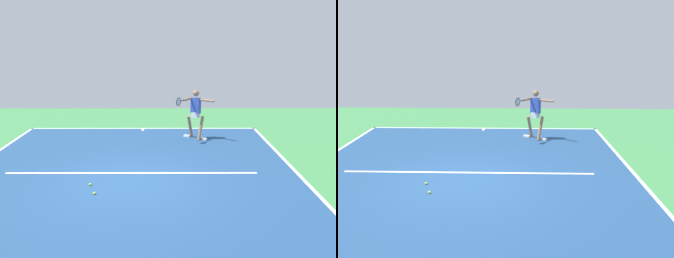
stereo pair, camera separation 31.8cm
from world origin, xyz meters
TOP-DOWN VIEW (x-y plane):
  - ground_plane at (0.00, 0.00)m, footprint 19.82×19.82m
  - court_surface at (0.00, 0.00)m, footprint 9.28×11.36m
  - court_line_baseline_near at (0.00, -5.63)m, footprint 9.28×0.10m
  - court_line_sideline_left at (-4.59, 0.00)m, footprint 0.10×11.36m
  - court_line_service at (0.00, -0.69)m, footprint 6.96×0.10m
  - court_line_centre_mark at (0.00, -5.43)m, footprint 0.10×0.30m
  - tennis_player at (-2.02, -4.12)m, footprint 1.37×1.11m
  - tennis_ball_by_baseline at (0.75, 0.68)m, footprint 0.07×0.07m
  - tennis_ball_centre_court at (0.96, 0.16)m, footprint 0.07×0.07m

SIDE VIEW (x-z plane):
  - ground_plane at x=0.00m, z-range 0.00..0.00m
  - court_surface at x=0.00m, z-range 0.00..0.00m
  - court_line_baseline_near at x=0.00m, z-range 0.00..0.01m
  - court_line_sideline_left at x=-4.59m, z-range 0.00..0.01m
  - court_line_service at x=0.00m, z-range 0.00..0.01m
  - court_line_centre_mark at x=0.00m, z-range 0.00..0.01m
  - tennis_ball_by_baseline at x=0.75m, z-range 0.00..0.07m
  - tennis_ball_centre_court at x=0.96m, z-range 0.00..0.07m
  - tennis_player at x=-2.02m, z-range 0.14..1.96m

